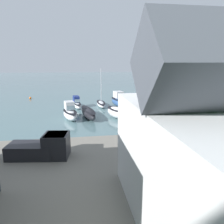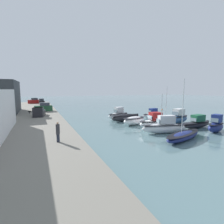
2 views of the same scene
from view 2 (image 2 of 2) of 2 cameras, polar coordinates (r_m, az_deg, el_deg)
ground_plane at (r=33.89m, az=11.06°, el=-4.65°), size 320.00×320.00×0.00m
moored_boat_0 at (r=26.50m, az=22.28°, el=-7.16°), size 4.82×8.64×8.42m
moored_boat_1 at (r=29.23m, az=16.76°, el=-4.61°), size 3.41×7.63×6.36m
moored_boat_2 at (r=32.35m, az=13.56°, el=-3.34°), size 3.11×5.78×2.92m
moored_boat_3 at (r=34.80m, az=7.24°, el=-2.76°), size 3.74×5.75×1.70m
moored_boat_4 at (r=39.05m, az=4.48°, el=-1.71°), size 2.90×7.61×1.57m
moored_boat_5 at (r=41.35m, az=2.04°, el=-0.87°), size 3.08×5.79×2.84m
moored_boat_6 at (r=33.52m, az=30.80°, el=-3.81°), size 2.88×4.75×2.91m
moored_boat_7 at (r=35.57m, az=25.95°, el=-3.29°), size 2.59×7.22×2.39m
moored_boat_8 at (r=38.61m, az=20.67°, el=-1.82°), size 3.47×6.59×3.02m
moored_boat_9 at (r=41.67m, az=17.64°, el=-1.88°), size 1.66×6.60×7.62m
moored_boat_10 at (r=45.12m, az=13.06°, el=-0.67°), size 2.42×6.37×2.27m
parked_car_1 at (r=69.23m, az=-22.01°, el=3.07°), size 4.28×1.99×2.16m
parked_car_2 at (r=75.42m, az=-24.17°, el=3.28°), size 2.36×4.41×2.16m
parked_car_3 at (r=47.58m, az=-21.44°, el=1.38°), size 2.14×4.33×2.16m
pickup_truck_0 at (r=38.78m, az=-22.76°, el=-0.09°), size 4.95×2.59×1.90m
person_on_quay at (r=19.15m, az=-17.26°, el=-6.17°), size 0.40×0.40×2.14m
dog_on_quay at (r=43.99m, az=-25.32°, el=0.12°), size 0.81×0.74×0.68m
mooring_buoy_0 at (r=61.24m, az=15.95°, el=0.81°), size 0.55×0.55×0.55m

